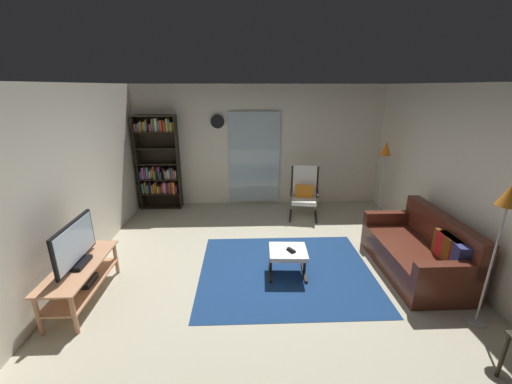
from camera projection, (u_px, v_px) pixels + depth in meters
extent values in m
plane|color=#B0A991|center=(269.00, 272.00, 4.53)|extent=(7.02, 7.02, 0.00)
cube|color=silver|center=(259.00, 146.00, 6.85)|extent=(5.60, 0.06, 2.60)
cube|color=silver|center=(60.00, 189.00, 4.01)|extent=(0.06, 6.00, 2.60)
cube|color=silver|center=(470.00, 184.00, 4.21)|extent=(0.06, 6.00, 2.60)
cube|color=silver|center=(255.00, 158.00, 6.87)|extent=(1.10, 0.01, 2.00)
cube|color=navy|center=(286.00, 271.00, 4.55)|extent=(2.47, 2.10, 0.01)
cube|color=tan|center=(79.00, 265.00, 3.81)|extent=(0.48, 1.26, 0.02)
cube|color=tan|center=(83.00, 284.00, 3.89)|extent=(0.44, 1.20, 0.02)
cylinder|color=tan|center=(74.00, 315.00, 3.34)|extent=(0.05, 0.05, 0.48)
cylinder|color=tan|center=(116.00, 258.00, 4.44)|extent=(0.05, 0.05, 0.48)
cylinder|color=tan|center=(38.00, 316.00, 3.33)|extent=(0.05, 0.05, 0.48)
cylinder|color=tan|center=(89.00, 259.00, 4.43)|extent=(0.05, 0.05, 0.48)
cube|color=black|center=(82.00, 281.00, 3.87)|extent=(0.29, 0.28, 0.07)
cube|color=black|center=(78.00, 263.00, 3.79)|extent=(0.20, 0.32, 0.05)
cube|color=black|center=(74.00, 242.00, 3.71)|extent=(0.04, 0.88, 0.50)
cube|color=silver|center=(76.00, 242.00, 3.71)|extent=(0.01, 0.83, 0.45)
cube|color=black|center=(139.00, 163.00, 6.63)|extent=(0.02, 0.30, 2.00)
cube|color=black|center=(179.00, 163.00, 6.66)|extent=(0.02, 0.30, 2.00)
cube|color=black|center=(160.00, 162.00, 6.78)|extent=(0.85, 0.02, 2.00)
cube|color=black|center=(163.00, 206.00, 6.96)|extent=(0.82, 0.28, 0.02)
cube|color=black|center=(162.00, 193.00, 6.86)|extent=(0.82, 0.28, 0.02)
cube|color=black|center=(160.00, 178.00, 6.75)|extent=(0.82, 0.28, 0.02)
cube|color=black|center=(159.00, 163.00, 6.64)|extent=(0.82, 0.28, 0.02)
cube|color=black|center=(157.00, 148.00, 6.54)|extent=(0.82, 0.28, 0.02)
cube|color=black|center=(155.00, 132.00, 6.43)|extent=(0.82, 0.28, 0.02)
cube|color=black|center=(154.00, 116.00, 6.33)|extent=(0.82, 0.28, 0.02)
cube|color=teal|center=(143.00, 188.00, 6.80)|extent=(0.04, 0.13, 0.22)
cube|color=orange|center=(146.00, 187.00, 6.81)|extent=(0.04, 0.10, 0.25)
cube|color=#307E50|center=(148.00, 189.00, 6.81)|extent=(0.03, 0.19, 0.17)
cube|color=#3E56A5|center=(149.00, 188.00, 6.82)|extent=(0.02, 0.20, 0.21)
cube|color=#231D32|center=(151.00, 187.00, 6.82)|extent=(0.03, 0.19, 0.27)
cube|color=orange|center=(153.00, 189.00, 6.83)|extent=(0.02, 0.21, 0.18)
cube|color=orange|center=(155.00, 188.00, 6.80)|extent=(0.02, 0.10, 0.22)
cube|color=brown|center=(157.00, 187.00, 6.82)|extent=(0.03, 0.14, 0.25)
cube|color=gold|center=(159.00, 189.00, 6.85)|extent=(0.04, 0.16, 0.16)
cube|color=brown|center=(161.00, 189.00, 6.82)|extent=(0.02, 0.12, 0.16)
cube|color=red|center=(163.00, 188.00, 6.83)|extent=(0.04, 0.10, 0.20)
cube|color=beige|center=(165.00, 188.00, 6.80)|extent=(0.03, 0.11, 0.24)
cube|color=#903190|center=(166.00, 187.00, 6.82)|extent=(0.03, 0.15, 0.24)
cube|color=brown|center=(169.00, 188.00, 6.84)|extent=(0.04, 0.11, 0.21)
cube|color=brown|center=(170.00, 187.00, 6.81)|extent=(0.03, 0.14, 0.25)
cube|color=red|center=(173.00, 187.00, 6.83)|extent=(0.04, 0.16, 0.25)
cube|color=orange|center=(175.00, 187.00, 6.82)|extent=(0.03, 0.24, 0.26)
cube|color=#9D408F|center=(177.00, 189.00, 6.85)|extent=(0.04, 0.18, 0.17)
cube|color=#3063A1|center=(142.00, 175.00, 6.69)|extent=(0.03, 0.19, 0.17)
cube|color=#9D478A|center=(144.00, 173.00, 6.69)|extent=(0.04, 0.22, 0.25)
cube|color=#8F3684|center=(146.00, 174.00, 6.69)|extent=(0.02, 0.16, 0.20)
cube|color=teal|center=(148.00, 173.00, 6.72)|extent=(0.04, 0.19, 0.24)
cube|color=beige|center=(151.00, 174.00, 6.73)|extent=(0.04, 0.15, 0.16)
cube|color=orange|center=(152.00, 173.00, 6.72)|extent=(0.02, 0.10, 0.21)
cube|color=red|center=(154.00, 172.00, 6.70)|extent=(0.04, 0.13, 0.27)
cube|color=#3B843B|center=(156.00, 174.00, 6.70)|extent=(0.03, 0.22, 0.19)
cube|color=#302D21|center=(157.00, 172.00, 6.69)|extent=(0.02, 0.10, 0.26)
cube|color=#8A479B|center=(159.00, 172.00, 6.72)|extent=(0.03, 0.15, 0.25)
cube|color=#172331|center=(161.00, 175.00, 6.71)|extent=(0.04, 0.22, 0.15)
cube|color=black|center=(164.00, 173.00, 6.72)|extent=(0.04, 0.14, 0.23)
cube|color=brown|center=(166.00, 174.00, 6.74)|extent=(0.03, 0.23, 0.18)
cube|color=beige|center=(167.00, 174.00, 6.74)|extent=(0.02, 0.21, 0.15)
cube|color=beige|center=(169.00, 174.00, 6.72)|extent=(0.03, 0.18, 0.20)
cube|color=blue|center=(171.00, 172.00, 6.73)|extent=(0.02, 0.24, 0.24)
cube|color=brown|center=(173.00, 173.00, 6.73)|extent=(0.03, 0.23, 0.23)
cube|color=#C93A39|center=(175.00, 174.00, 6.72)|extent=(0.03, 0.19, 0.18)
cube|color=teal|center=(176.00, 174.00, 6.75)|extent=(0.03, 0.21, 0.17)
cube|color=brown|center=(136.00, 127.00, 6.37)|extent=(0.03, 0.20, 0.16)
cube|color=brown|center=(138.00, 128.00, 6.39)|extent=(0.02, 0.21, 0.15)
cube|color=#3A65AB|center=(140.00, 127.00, 6.37)|extent=(0.04, 0.18, 0.18)
cube|color=orange|center=(142.00, 126.00, 6.38)|extent=(0.02, 0.21, 0.21)
cube|color=orange|center=(144.00, 126.00, 6.41)|extent=(0.04, 0.17, 0.19)
cube|color=#599CA4|center=(146.00, 126.00, 6.40)|extent=(0.03, 0.23, 0.20)
cube|color=brown|center=(147.00, 125.00, 6.39)|extent=(0.03, 0.21, 0.24)
cube|color=black|center=(149.00, 127.00, 6.38)|extent=(0.02, 0.11, 0.17)
cube|color=#8F3589|center=(151.00, 127.00, 6.41)|extent=(0.04, 0.22, 0.15)
cube|color=brown|center=(153.00, 125.00, 6.38)|extent=(0.03, 0.19, 0.25)
cube|color=#327A3C|center=(155.00, 125.00, 6.38)|extent=(0.02, 0.16, 0.26)
cube|color=beige|center=(157.00, 125.00, 6.39)|extent=(0.04, 0.19, 0.26)
cube|color=teal|center=(159.00, 126.00, 6.41)|extent=(0.04, 0.16, 0.21)
cube|color=red|center=(162.00, 126.00, 6.38)|extent=(0.04, 0.18, 0.23)
cube|color=olive|center=(164.00, 126.00, 6.41)|extent=(0.02, 0.15, 0.22)
cube|color=red|center=(165.00, 126.00, 6.39)|extent=(0.04, 0.23, 0.21)
cube|color=gold|center=(168.00, 125.00, 6.38)|extent=(0.04, 0.18, 0.26)
cube|color=#346CB8|center=(170.00, 125.00, 6.41)|extent=(0.03, 0.22, 0.24)
cube|color=gold|center=(172.00, 127.00, 6.41)|extent=(0.04, 0.19, 0.18)
cube|color=gold|center=(174.00, 127.00, 6.42)|extent=(0.03, 0.13, 0.18)
cube|color=#532418|center=(413.00, 258.00, 4.51)|extent=(0.88, 1.71, 0.40)
cube|color=#532418|center=(442.00, 231.00, 4.38)|extent=(0.18, 1.71, 0.46)
cube|color=#532418|center=(451.00, 271.00, 3.67)|extent=(0.88, 0.14, 0.20)
cube|color=#532418|center=(391.00, 218.00, 5.16)|extent=(0.88, 0.14, 0.20)
cube|color=red|center=(449.00, 248.00, 4.04)|extent=(0.15, 0.38, 0.34)
cube|color=brown|center=(446.00, 246.00, 4.10)|extent=(0.15, 0.38, 0.34)
cube|color=navy|center=(457.00, 254.00, 3.90)|extent=(0.20, 0.40, 0.34)
cube|color=black|center=(316.00, 217.00, 6.41)|extent=(0.15, 0.60, 0.04)
cube|color=black|center=(317.00, 182.00, 6.44)|extent=(0.07, 0.18, 0.63)
cube|color=black|center=(317.00, 192.00, 6.26)|extent=(0.13, 0.52, 0.03)
cube|color=black|center=(290.00, 215.00, 6.48)|extent=(0.15, 0.60, 0.04)
cube|color=black|center=(292.00, 181.00, 6.51)|extent=(0.07, 0.18, 0.63)
cube|color=black|center=(291.00, 191.00, 6.33)|extent=(0.13, 0.52, 0.03)
cube|color=white|center=(304.00, 200.00, 6.31)|extent=(0.56, 0.60, 0.08)
cube|color=white|center=(305.00, 180.00, 6.44)|extent=(0.51, 0.27, 0.60)
cube|color=orange|center=(304.00, 193.00, 6.36)|extent=(0.39, 0.26, 0.34)
cube|color=white|center=(288.00, 252.00, 4.38)|extent=(0.54, 0.51, 0.06)
cube|color=black|center=(271.00, 272.00, 4.49)|extent=(0.06, 0.48, 0.04)
cube|color=black|center=(271.00, 262.00, 4.44)|extent=(0.04, 0.04, 0.33)
cube|color=black|center=(304.00, 273.00, 4.49)|extent=(0.06, 0.48, 0.04)
cube|color=black|center=(305.00, 263.00, 4.43)|extent=(0.04, 0.04, 0.33)
cube|color=black|center=(291.00, 250.00, 4.36)|extent=(0.11, 0.14, 0.02)
cube|color=black|center=(291.00, 251.00, 4.33)|extent=(0.12, 0.16, 0.01)
cylinder|color=#A5A5AD|center=(476.00, 320.00, 3.59)|extent=(0.22, 0.22, 0.02)
cylinder|color=#B2B2B7|center=(491.00, 267.00, 3.36)|extent=(0.02, 0.02, 1.40)
cone|color=orange|center=(510.00, 195.00, 3.10)|extent=(0.22, 0.22, 0.23)
cylinder|color=#A5A5AD|center=(377.00, 218.00, 6.36)|extent=(0.22, 0.22, 0.02)
cylinder|color=#B2B2B7|center=(381.00, 188.00, 6.15)|extent=(0.02, 0.02, 1.29)
cone|color=orange|center=(386.00, 148.00, 5.90)|extent=(0.20, 0.20, 0.26)
cylinder|color=black|center=(503.00, 356.00, 2.83)|extent=(0.04, 0.04, 0.48)
cylinder|color=silver|center=(217.00, 121.00, 6.58)|extent=(0.28, 0.02, 0.28)
cylinder|color=black|center=(217.00, 121.00, 6.57)|extent=(0.29, 0.01, 0.29)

